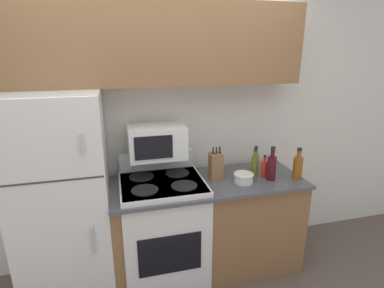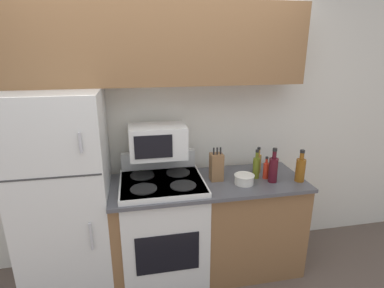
{
  "view_description": "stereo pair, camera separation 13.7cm",
  "coord_description": "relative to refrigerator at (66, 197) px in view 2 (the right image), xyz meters",
  "views": [
    {
      "loc": [
        -0.39,
        -1.96,
        1.97
      ],
      "look_at": [
        0.19,
        0.27,
        1.24
      ],
      "focal_mm": 28.0,
      "sensor_mm": 36.0,
      "label": 1
    },
    {
      "loc": [
        -0.26,
        -1.99,
        1.97
      ],
      "look_at": [
        0.19,
        0.27,
        1.24
      ],
      "focal_mm": 28.0,
      "sensor_mm": 36.0,
      "label": 2
    }
  ],
  "objects": [
    {
      "name": "wall_back",
      "position": [
        0.83,
        0.36,
        0.43
      ],
      "size": [
        8.0,
        0.05,
        2.55
      ],
      "color": "silver",
      "rests_on": "ground_plane"
    },
    {
      "name": "lower_cabinets",
      "position": [
        1.17,
        -0.02,
        -0.4
      ],
      "size": [
        1.66,
        0.65,
        0.89
      ],
      "color": "brown",
      "rests_on": "ground_plane"
    },
    {
      "name": "bowl",
      "position": [
        1.45,
        -0.14,
        0.09
      ],
      "size": [
        0.17,
        0.17,
        0.08
      ],
      "color": "silver",
      "rests_on": "lower_cabinets"
    },
    {
      "name": "microwave",
      "position": [
        0.76,
        0.11,
        0.39
      ],
      "size": [
        0.47,
        0.31,
        0.27
      ],
      "color": "silver",
      "rests_on": "stove"
    },
    {
      "name": "bottle_whiskey",
      "position": [
        1.94,
        -0.18,
        0.16
      ],
      "size": [
        0.08,
        0.08,
        0.28
      ],
      "color": "brown",
      "rests_on": "lower_cabinets"
    },
    {
      "name": "knife_block",
      "position": [
        1.24,
        -0.01,
        0.17
      ],
      "size": [
        0.11,
        0.11,
        0.3
      ],
      "color": "brown",
      "rests_on": "lower_cabinets"
    },
    {
      "name": "upper_cabinets",
      "position": [
        0.83,
        0.18,
        1.17
      ],
      "size": [
        2.34,
        0.3,
        0.64
      ],
      "color": "brown",
      "rests_on": "refrigerator"
    },
    {
      "name": "bottle_hot_sauce",
      "position": [
        1.67,
        -0.07,
        0.13
      ],
      "size": [
        0.05,
        0.05,
        0.2
      ],
      "color": "red",
      "rests_on": "lower_cabinets"
    },
    {
      "name": "bottle_wine_red",
      "position": [
        1.7,
        -0.14,
        0.17
      ],
      "size": [
        0.08,
        0.08,
        0.3
      ],
      "color": "#470F19",
      "rests_on": "lower_cabinets"
    },
    {
      "name": "stove",
      "position": [
        0.77,
        -0.03,
        -0.36
      ],
      "size": [
        0.69,
        0.63,
        1.1
      ],
      "color": "silver",
      "rests_on": "ground_plane"
    },
    {
      "name": "bottle_vinegar",
      "position": [
        1.66,
        0.07,
        0.14
      ],
      "size": [
        0.06,
        0.06,
        0.24
      ],
      "color": "olive",
      "rests_on": "lower_cabinets"
    },
    {
      "name": "refrigerator",
      "position": [
        0.0,
        0.0,
        0.0
      ],
      "size": [
        0.69,
        0.67,
        1.69
      ],
      "color": "silver",
      "rests_on": "ground_plane"
    },
    {
      "name": "bottle_olive_oil",
      "position": [
        1.59,
        -0.04,
        0.15
      ],
      "size": [
        0.06,
        0.06,
        0.26
      ],
      "color": "#5B6619",
      "rests_on": "lower_cabinets"
    }
  ]
}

